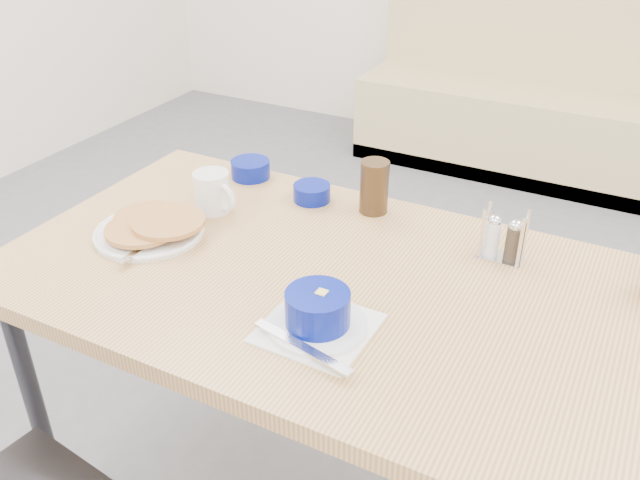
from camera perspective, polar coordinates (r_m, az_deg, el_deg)
The scene contains 10 objects.
booth_bench at distance 3.84m, azimuth 18.33°, elevation 10.64°, with size 1.90×0.56×1.22m.
dining_table at distance 1.48m, azimuth 0.21°, elevation -4.91°, with size 1.40×0.80×0.76m.
pancake_plate at distance 1.63m, azimuth -14.03°, elevation 1.05°, with size 0.26×0.28×0.05m.
coffee_mug at distance 1.69m, azimuth -8.98°, elevation 4.04°, with size 0.13×0.09×0.10m.
grits_setting at distance 1.27m, azimuth -0.21°, elevation -6.27°, with size 0.22×0.21×0.08m.
creamer_bowl at distance 1.87m, azimuth -5.88°, elevation 5.96°, with size 0.11×0.11×0.05m.
butter_bowl at distance 1.73m, azimuth -0.69°, elevation 4.01°, with size 0.10×0.10×0.04m.
amber_tumbler at distance 1.67m, azimuth 4.58°, elevation 4.48°, with size 0.07×0.07×0.13m, color #342210.
condiment_caddy at distance 1.53m, azimuth 15.11°, elevation -0.12°, with size 0.10×0.06×0.12m.
sugar_wrapper at distance 1.65m, azimuth -13.60°, elevation 0.85°, with size 0.04×0.02×0.00m, color #F85E52.
Camera 1 is at (0.56, -0.82, 1.55)m, focal length 38.00 mm.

